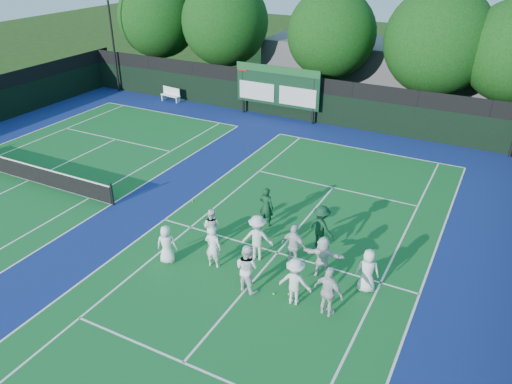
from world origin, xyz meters
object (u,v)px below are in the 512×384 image
at_px(tennis_net, 27,172).
at_px(bench, 171,94).
at_px(coach_left, 266,207).
at_px(scoreboard, 277,86).

xyz_separation_m(tennis_net, bench, (-1.64, 14.38, 0.07)).
xyz_separation_m(tennis_net, coach_left, (12.66, 1.68, 0.40)).
relative_size(tennis_net, coach_left, 6.30).
height_order(scoreboard, coach_left, scoreboard).
distance_m(tennis_net, bench, 14.47).
height_order(bench, coach_left, coach_left).
bearing_deg(bench, scoreboard, 1.40).
xyz_separation_m(scoreboard, coach_left, (5.67, -12.91, -1.29)).
height_order(scoreboard, bench, scoreboard).
distance_m(scoreboard, tennis_net, 16.26).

